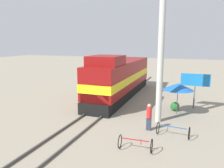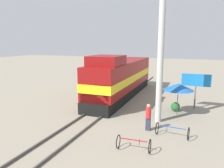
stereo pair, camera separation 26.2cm
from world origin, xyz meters
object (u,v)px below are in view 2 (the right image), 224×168
Objects in this scene: person_bystander at (148,116)px; bicycle at (172,131)px; locomotive at (121,78)px; utility_pole at (161,40)px; billboard_sign at (196,82)px; bicycle_spare at (134,144)px; vendor_umbrella at (178,87)px.

person_bystander reaches higher than bicycle.
locomotive is 1.21× the size of utility_pole.
billboard_sign is 6.92m from bicycle.
bicycle is (-1.16, -6.55, -1.90)m from billboard_sign.
billboard_sign is 9.67m from bicycle_spare.
bicycle is at bearing -61.69° from utility_pole.
locomotive is at bearing 120.69° from person_bystander.
billboard_sign is at bearing 175.33° from bicycle.
billboard_sign is (1.26, 2.06, 0.08)m from vendor_umbrella.
vendor_umbrella is 2.42m from billboard_sign.
person_bystander is at bearing -114.02° from billboard_sign.
vendor_umbrella is (1.13, 2.21, -3.54)m from utility_pole.
utility_pole is 6.47× the size of person_bystander.
billboard_sign is 1.52× the size of bicycle.
utility_pole reaches higher than person_bystander.
utility_pole reaches higher than bicycle_spare.
bicycle is at bearing -88.63° from vendor_umbrella.
vendor_umbrella is 4.85m from bicycle.
vendor_umbrella reaches higher than person_bystander.
person_bystander is 2.99m from bicycle_spare.
locomotive is at bearing 149.33° from vendor_umbrella.
locomotive is 7.02× the size of bicycle.
utility_pole is 5.14m from person_bystander.
utility_pole reaches higher than bicycle.
billboard_sign reaches higher than bicycle.
bicycle is at bearing -100.01° from billboard_sign.
locomotive is 7.78× the size of bicycle_spare.
utility_pole is 5.99m from billboard_sign.
utility_pole is 4.32m from vendor_umbrella.
utility_pole reaches higher than billboard_sign.
vendor_umbrella is at bearing -173.29° from bicycle.
utility_pole is at bearing -119.28° from billboard_sign.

